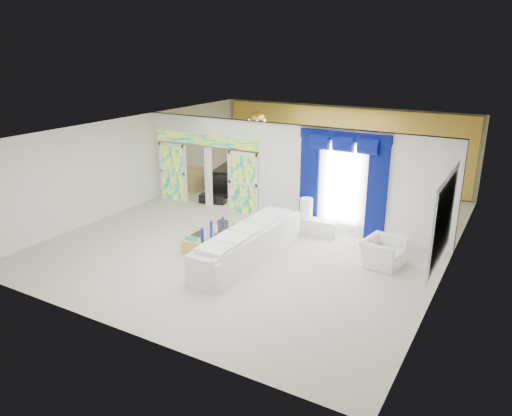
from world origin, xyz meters
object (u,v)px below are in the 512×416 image
Objects in this scene: coffee_table at (211,238)px; grand_piano at (237,179)px; armchair at (383,252)px; white_sofa at (248,246)px; console_table at (315,226)px.

grand_piano is (-2.08, 4.67, 0.26)m from coffee_table.
coffee_table is 5.12m from grand_piano.
coffee_table is 4.53m from armchair.
armchair is 7.41m from grand_piano.
white_sofa is at bearing -68.21° from grand_piano.
white_sofa is 3.82× the size of armchair.
armchair reaches higher than console_table.
console_table is at bearing -43.32° from grand_piano.
white_sofa reaches higher than console_table.
console_table is (0.75, 2.51, -0.16)m from white_sofa.
console_table is 1.25× the size of armchair.
white_sofa is 1.39m from coffee_table.
grand_piano is at bearing 70.03° from armchair.
coffee_table is at bearing -78.80° from grand_piano.
console_table reaches higher than coffee_table.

